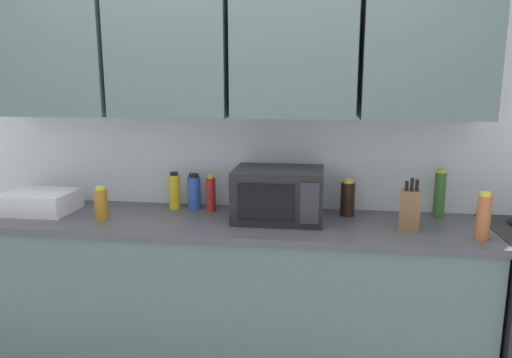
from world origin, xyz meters
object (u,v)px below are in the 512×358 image
at_px(bottle_soy_dark, 348,198).
at_px(bottle_spice_jar, 484,217).
at_px(bottle_yellow_mustard, 175,191).
at_px(bottle_blue_cleaner, 194,192).
at_px(bottle_green_oil, 440,194).
at_px(knife_block, 410,209).
at_px(bottle_amber_vinegar, 101,204).
at_px(microwave, 279,194).
at_px(bottle_red_sauce, 211,194).
at_px(dish_rack, 40,202).

bearing_deg(bottle_soy_dark, bottle_spice_jar, -28.96).
bearing_deg(bottle_yellow_mustard, bottle_blue_cleaner, 5.82).
relative_size(bottle_yellow_mustard, bottle_green_oil, 0.81).
distance_m(knife_block, bottle_spice_jar, 0.34).
bearing_deg(bottle_green_oil, bottle_amber_vinegar, -171.08).
relative_size(bottle_yellow_mustard, bottle_amber_vinegar, 1.21).
height_order(microwave, bottle_amber_vinegar, microwave).
xyz_separation_m(bottle_yellow_mustard, bottle_red_sauce, (0.22, -0.01, -0.00)).
bearing_deg(bottle_spice_jar, microwave, 167.75).
height_order(bottle_blue_cleaner, bottle_red_sauce, same).
relative_size(knife_block, bottle_amber_vinegar, 1.47).
distance_m(microwave, knife_block, 0.69).
relative_size(dish_rack, bottle_green_oil, 1.40).
height_order(knife_block, bottle_amber_vinegar, knife_block).
distance_m(knife_block, bottle_green_oil, 0.31).
bearing_deg(bottle_amber_vinegar, microwave, 8.11).
relative_size(bottle_blue_cleaner, bottle_yellow_mustard, 0.96).
distance_m(bottle_yellow_mustard, bottle_spice_jar, 1.66).
xyz_separation_m(microwave, knife_block, (0.68, -0.08, -0.04)).
xyz_separation_m(knife_block, bottle_green_oil, (0.20, 0.23, 0.03)).
relative_size(bottle_soy_dark, bottle_red_sauce, 0.99).
xyz_separation_m(bottle_spice_jar, bottle_amber_vinegar, (-1.95, 0.08, -0.03)).
bearing_deg(bottle_spice_jar, knife_block, 156.80).
bearing_deg(bottle_red_sauce, bottle_soy_dark, 0.22).
relative_size(knife_block, bottle_red_sauce, 1.26).
bearing_deg(dish_rack, bottle_yellow_mustard, 13.54).
height_order(bottle_blue_cleaner, bottle_amber_vinegar, bottle_blue_cleaner).
distance_m(bottle_red_sauce, bottle_green_oil, 1.28).
height_order(dish_rack, bottle_green_oil, bottle_green_oil).
relative_size(bottle_soy_dark, bottle_amber_vinegar, 1.15).
bearing_deg(bottle_soy_dark, bottle_blue_cleaner, 178.49).
xyz_separation_m(bottle_soy_dark, bottle_yellow_mustard, (-1.01, 0.01, 0.01)).
bearing_deg(bottle_green_oil, bottle_spice_jar, -72.59).
relative_size(bottle_soy_dark, bottle_green_oil, 0.77).
relative_size(microwave, bottle_amber_vinegar, 2.64).
bearing_deg(bottle_yellow_mustard, bottle_red_sauce, -3.79).
bearing_deg(bottle_spice_jar, bottle_yellow_mustard, 167.78).
bearing_deg(bottle_red_sauce, dish_rack, -170.34).
relative_size(microwave, bottle_red_sauce, 2.26).
bearing_deg(bottle_soy_dark, bottle_yellow_mustard, 179.33).
xyz_separation_m(bottle_blue_cleaner, bottle_amber_vinegar, (-0.45, -0.28, -0.02)).
xyz_separation_m(dish_rack, bottle_green_oil, (2.26, 0.20, 0.07)).
distance_m(knife_block, bottle_yellow_mustard, 1.33).
bearing_deg(microwave, bottle_red_sauce, 163.40).
height_order(microwave, bottle_blue_cleaner, microwave).
xyz_separation_m(bottle_blue_cleaner, bottle_green_oil, (1.39, 0.00, 0.03)).
xyz_separation_m(knife_block, bottle_amber_vinegar, (-1.64, -0.06, -0.02)).
distance_m(bottle_soy_dark, bottle_red_sauce, 0.78).
relative_size(dish_rack, bottle_spice_jar, 1.63).
relative_size(microwave, bottle_yellow_mustard, 2.18).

